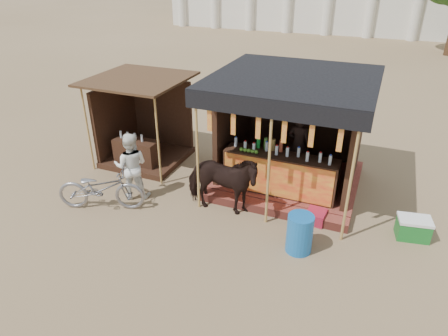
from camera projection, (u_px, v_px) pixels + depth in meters
ground at (193, 253)px, 7.74m from camera, size 120.00×120.00×0.00m
main_stall at (290, 147)px, 9.68m from camera, size 3.60×3.61×2.78m
secondary_stall at (141, 130)px, 11.07m from camera, size 2.40×2.40×2.38m
cow at (221, 183)px, 8.71m from camera, size 1.77×0.87×1.46m
motorbike at (101, 188)px, 8.94m from camera, size 2.06×1.31×1.02m
bystander at (131, 166)px, 9.25m from camera, size 0.96×0.87×1.62m
blue_barrel at (300, 233)px, 7.65m from camera, size 0.59×0.59×0.80m
red_crate at (316, 217)px, 8.61m from camera, size 0.43×0.46×0.27m
cooler at (413, 228)px, 8.09m from camera, size 0.71×0.54×0.46m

